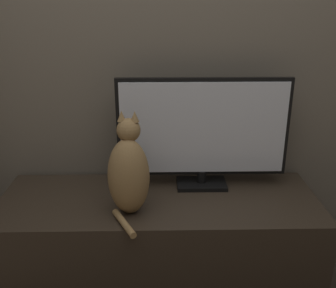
# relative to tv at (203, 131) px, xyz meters

# --- Properties ---
(wall_back) EXTENTS (4.80, 0.05, 2.60)m
(wall_back) POSITION_rel_tv_xyz_m (-0.21, 0.18, 0.54)
(wall_back) COLOR #756B5B
(wall_back) RESTS_ON ground_plane
(tv_stand) EXTENTS (1.50, 0.54, 0.47)m
(tv_stand) POSITION_rel_tv_xyz_m (-0.21, -0.13, -0.52)
(tv_stand) COLOR #33281E
(tv_stand) RESTS_ON ground_plane
(tv) EXTENTS (0.82, 0.15, 0.55)m
(tv) POSITION_rel_tv_xyz_m (0.00, 0.00, 0.00)
(tv) COLOR black
(tv) RESTS_ON tv_stand
(cat) EXTENTS (0.20, 0.31, 0.45)m
(cat) POSITION_rel_tv_xyz_m (-0.34, -0.25, -0.10)
(cat) COLOR #997547
(cat) RESTS_ON tv_stand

